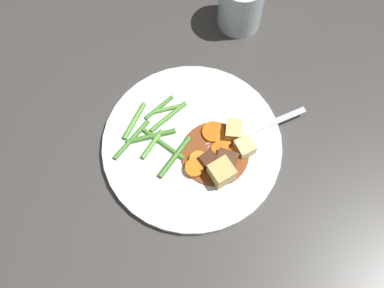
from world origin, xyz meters
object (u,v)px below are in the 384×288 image
Objects in this scene: carrot_slice_2 at (213,132)px; carrot_slice_1 at (194,168)px; carrot_slice_5 at (198,160)px; potato_chunk_0 at (245,147)px; dinner_plate at (192,146)px; carrot_slice_0 at (223,142)px; water_glass at (241,3)px; carrot_slice_3 at (220,151)px; fork at (254,131)px; meat_chunk_1 at (209,161)px; meat_chunk_0 at (227,160)px; potato_chunk_1 at (234,131)px; carrot_slice_4 at (235,154)px; potato_chunk_2 at (222,172)px.

carrot_slice_1 is at bearing -99.40° from carrot_slice_2.
carrot_slice_5 is 0.08m from potato_chunk_0.
potato_chunk_0 is at bearing 9.37° from dinner_plate.
carrot_slice_5 is at bearing -125.26° from carrot_slice_0.
water_glass is at bearing 87.88° from dinner_plate.
potato_chunk_0 is (0.04, -0.00, 0.01)m from carrot_slice_0.
carrot_slice_0 is 0.86× the size of carrot_slice_3.
carrot_slice_1 is 0.21× the size of fork.
carrot_slice_1 is 0.09m from potato_chunk_0.
meat_chunk_1 is (0.02, 0.00, 0.00)m from carrot_slice_5.
carrot_slice_2 is 0.07m from fork.
carrot_slice_5 is at bearing -99.46° from carrot_slice_2.
water_glass is at bearing 100.54° from meat_chunk_0.
potato_chunk_1 is 0.96× the size of meat_chunk_0.
dinner_plate is 0.07m from carrot_slice_4.
meat_chunk_0 is 0.03m from meat_chunk_1.
potato_chunk_2 is at bearing -71.12° from carrot_slice_3.
carrot_slice_3 is 0.28× the size of water_glass.
dinner_plate is at bearing -92.12° from water_glass.
carrot_slice_3 is 0.04m from potato_chunk_2.
meat_chunk_0 reaches higher than carrot_slice_0.
carrot_slice_4 reaches higher than dinner_plate.
carrot_slice_0 is at bearing -119.47° from potato_chunk_1.
potato_chunk_1 is (0.01, 0.04, 0.01)m from carrot_slice_3.
carrot_slice_0 is at bearing 149.85° from carrot_slice_4.
dinner_plate is 0.05m from meat_chunk_1.
potato_chunk_0 reaches higher than dinner_plate.
dinner_plate is 0.27m from water_glass.
fork is at bearing 69.98° from carrot_slice_4.
fork is (0.03, 0.09, -0.02)m from potato_chunk_2.
potato_chunk_2 is at bearing -89.97° from potato_chunk_1.
meat_chunk_0 reaches higher than carrot_slice_3.
carrot_slice_4 is 0.91× the size of meat_chunk_1.
potato_chunk_2 is (0.01, -0.04, 0.01)m from carrot_slice_3.
carrot_slice_2 and carrot_slice_4 have the same top height.
fork is (0.06, 0.02, -0.00)m from carrot_slice_2.
meat_chunk_1 is 0.09m from fork.
potato_chunk_0 reaches higher than carrot_slice_5.
water_glass is at bearing 95.11° from meat_chunk_1.
carrot_slice_5 is at bearing -148.44° from potato_chunk_0.
water_glass reaches higher than potato_chunk_1.
carrot_slice_2 reaches higher than fork.
potato_chunk_0 is at bearing 22.05° from carrot_slice_3.
carrot_slice_3 is at bearing -109.09° from potato_chunk_1.
potato_chunk_2 is at bearing -32.32° from meat_chunk_1.
potato_chunk_0 reaches higher than carrot_slice_4.
carrot_slice_3 reaches higher than fork.
potato_chunk_1 is at bearing 31.25° from dinner_plate.
carrot_slice_5 is at bearing -132.98° from fork.
potato_chunk_2 is at bearing -64.41° from carrot_slice_2.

